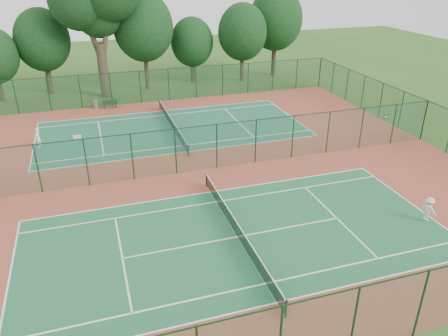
{
  "coord_description": "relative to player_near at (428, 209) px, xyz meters",
  "views": [
    {
      "loc": [
        -6.97,
        -28.29,
        14.3
      ],
      "look_at": [
        1.02,
        -3.36,
        1.6
      ],
      "focal_mm": 35.0,
      "sensor_mm": 36.0,
      "label": 1
    }
  ],
  "objects": [
    {
      "name": "stray_ball_c",
      "position": [
        -13.37,
        10.4,
        -0.75
      ],
      "size": [
        0.07,
        0.07,
        0.07
      ],
      "primitive_type": "sphere",
      "color": "#CFD331",
      "rests_on": "red_pad"
    },
    {
      "name": "evergreen_row",
      "position": [
        -10.88,
        35.08,
        -0.79
      ],
      "size": [
        39.0,
        5.0,
        12.0
      ],
      "primitive_type": null,
      "color": "black",
      "rests_on": "ground"
    },
    {
      "name": "fence_south",
      "position": [
        -11.38,
        -7.17,
        0.97
      ],
      "size": [
        40.0,
        0.09,
        3.5
      ],
      "color": "#1B532F",
      "rests_on": "ground"
    },
    {
      "name": "player_far",
      "position": [
        -22.77,
        19.05,
        0.05
      ],
      "size": [
        0.53,
        0.68,
        1.65
      ],
      "primitive_type": "imported",
      "rotation": [
        0.0,
        0.0,
        -1.83
      ],
      "color": "white",
      "rests_on": "court_far"
    },
    {
      "name": "fence_north",
      "position": [
        -11.38,
        28.83,
        0.97
      ],
      "size": [
        40.0,
        0.09,
        3.5
      ],
      "color": "#164327",
      "rests_on": "ground"
    },
    {
      "name": "red_pad",
      "position": [
        -11.38,
        10.83,
        -0.79
      ],
      "size": [
        40.0,
        36.0,
        0.01
      ],
      "primitive_type": "cube",
      "color": "brown",
      "rests_on": "ground"
    },
    {
      "name": "fence_east",
      "position": [
        8.62,
        10.83,
        0.97
      ],
      "size": [
        0.09,
        36.0,
        3.5
      ],
      "rotation": [
        0.0,
        0.0,
        1.57
      ],
      "color": "#194C2A",
      "rests_on": "ground"
    },
    {
      "name": "kit_bag",
      "position": [
        -19.77,
        20.19,
        -0.65
      ],
      "size": [
        0.71,
        0.33,
        0.26
      ],
      "primitive_type": "cube",
      "rotation": [
        0.0,
        0.0,
        -0.11
      ],
      "color": "silver",
      "rests_on": "red_pad"
    },
    {
      "name": "fence_divider",
      "position": [
        -11.38,
        10.83,
        0.97
      ],
      "size": [
        40.0,
        0.09,
        3.5
      ],
      "color": "#1A4F35",
      "rests_on": "ground"
    },
    {
      "name": "player_near",
      "position": [
        0.0,
        0.0,
        0.0
      ],
      "size": [
        0.91,
        1.14,
        1.54
      ],
      "primitive_type": "imported",
      "rotation": [
        0.0,
        0.0,
        1.96
      ],
      "color": "silver",
      "rests_on": "court_near"
    },
    {
      "name": "court_far",
      "position": [
        -11.38,
        19.83,
        -0.78
      ],
      "size": [
        23.77,
        10.97,
        0.01
      ],
      "primitive_type": "cube",
      "color": "#1E6141",
      "rests_on": "red_pad"
    },
    {
      "name": "bench",
      "position": [
        -16.3,
        27.91,
        -0.31
      ],
      "size": [
        1.49,
        0.43,
        0.92
      ],
      "rotation": [
        0.0,
        0.0,
        -0.0
      ],
      "color": "black",
      "rests_on": "red_pad"
    },
    {
      "name": "stray_ball_a",
      "position": [
        -5.06,
        10.07,
        -0.75
      ],
      "size": [
        0.07,
        0.07,
        0.07
      ],
      "primitive_type": "sphere",
      "color": "#BDDE33",
      "rests_on": "red_pad"
    },
    {
      "name": "tennis_net_near",
      "position": [
        -11.38,
        1.83,
        -0.25
      ],
      "size": [
        0.1,
        12.9,
        0.97
      ],
      "color": "#12341D",
      "rests_on": "ground"
    },
    {
      "name": "stray_ball_b",
      "position": [
        -3.5,
        9.9,
        -0.75
      ],
      "size": [
        0.07,
        0.07,
        0.07
      ],
      "primitive_type": "sphere",
      "color": "#B4D331",
      "rests_on": "red_pad"
    },
    {
      "name": "tennis_net_far",
      "position": [
        -11.38,
        19.83,
        -0.25
      ],
      "size": [
        0.1,
        12.9,
        0.97
      ],
      "color": "#153B23",
      "rests_on": "ground"
    },
    {
      "name": "ground",
      "position": [
        -11.38,
        10.83,
        -0.79
      ],
      "size": [
        120.0,
        120.0,
        0.0
      ],
      "primitive_type": "plane",
      "color": "#2F581B",
      "rests_on": "ground"
    },
    {
      "name": "court_near",
      "position": [
        -11.38,
        1.83,
        -0.78
      ],
      "size": [
        23.77,
        10.97,
        0.01
      ],
      "primitive_type": "cube",
      "color": "#1F6239",
      "rests_on": "red_pad"
    },
    {
      "name": "trash_bin",
      "position": [
        -17.72,
        28.25,
        -0.35
      ],
      "size": [
        0.61,
        0.61,
        0.86
      ],
      "primitive_type": "cylinder",
      "rotation": [
        0.0,
        0.0,
        0.35
      ],
      "color": "gray",
      "rests_on": "red_pad"
    }
  ]
}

